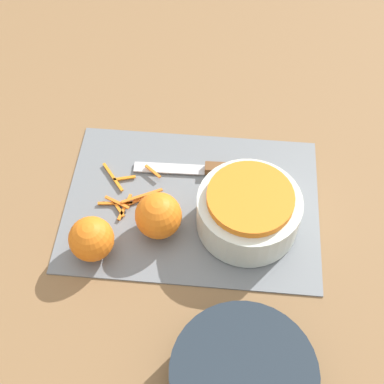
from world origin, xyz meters
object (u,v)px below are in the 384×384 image
(knife, at_px, (221,169))
(orange_left, at_px, (158,216))
(bowl_speckled, at_px, (249,210))
(orange_right, at_px, (91,239))
(bowl_dark, at_px, (242,378))

(knife, xyz_separation_m, orange_left, (0.10, 0.13, 0.03))
(knife, distance_m, orange_left, 0.16)
(bowl_speckled, height_order, orange_left, bowl_speckled)
(orange_left, height_order, orange_right, orange_left)
(orange_left, bearing_deg, bowl_speckled, -170.90)
(knife, xyz_separation_m, orange_right, (0.20, 0.18, 0.03))
(bowl_dark, xyz_separation_m, orange_left, (0.15, -0.24, 0.01))
(orange_right, bearing_deg, orange_left, -152.75)
(bowl_speckled, height_order, bowl_dark, bowl_speckled)
(bowl_speckled, xyz_separation_m, orange_right, (0.25, 0.08, -0.00))
(bowl_dark, distance_m, orange_right, 0.31)
(bowl_dark, distance_m, knife, 0.38)
(bowl_speckled, relative_size, orange_left, 2.21)
(bowl_dark, relative_size, orange_right, 2.75)
(bowl_dark, bearing_deg, orange_right, -37.94)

